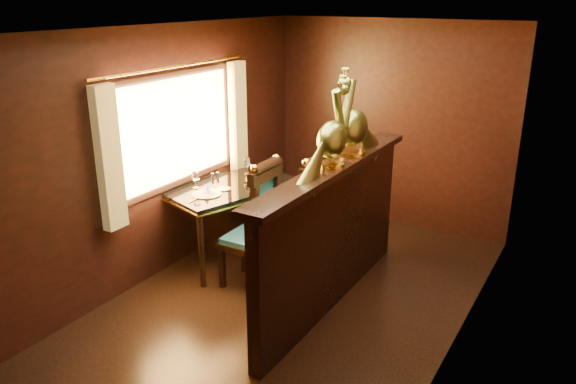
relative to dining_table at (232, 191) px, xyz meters
name	(u,v)px	position (x,y,z in m)	size (l,w,h in m)	color
ground	(286,307)	(1.05, -0.64, -0.76)	(5.00, 5.00, 0.00)	black
room_shell	(278,141)	(0.97, -0.62, 0.82)	(3.04, 5.04, 2.52)	black
partition	(333,233)	(1.37, -0.34, -0.05)	(0.26, 2.70, 1.36)	black
dining_table	(232,191)	(0.00, 0.00, 0.00)	(1.26, 1.61, 1.04)	black
chair_left	(308,222)	(1.09, -0.28, -0.02)	(0.51, 0.57, 1.43)	black
chair_right	(259,222)	(0.63, -0.42, -0.07)	(0.49, 0.53, 1.33)	black
peacock_left	(332,123)	(1.38, -0.41, 0.98)	(0.24, 0.64, 0.76)	#174629
peacock_right	(354,111)	(1.38, 0.01, 1.01)	(0.26, 0.69, 0.82)	#174629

